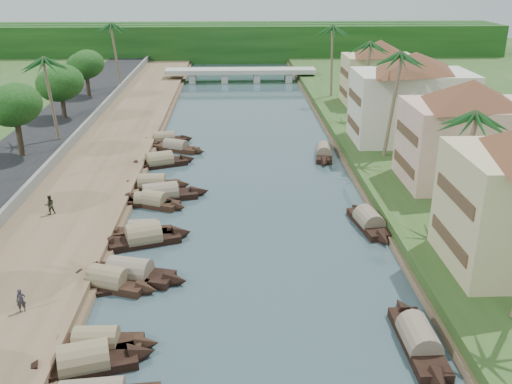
{
  "coord_description": "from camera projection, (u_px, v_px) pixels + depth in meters",
  "views": [
    {
      "loc": [
        -1.29,
        -35.77,
        20.18
      ],
      "look_at": [
        0.5,
        10.14,
        2.0
      ],
      "focal_mm": 40.0,
      "sensor_mm": 36.0,
      "label": 1
    }
  ],
  "objects": [
    {
      "name": "ground",
      "position": [
        255.0,
        270.0,
        40.7
      ],
      "size": [
        220.0,
        220.0,
        0.0
      ],
      "primitive_type": "plane",
      "color": "#33474D",
      "rests_on": "ground"
    },
    {
      "name": "left_bank",
      "position": [
        92.0,
        174.0,
        58.56
      ],
      "size": [
        10.0,
        180.0,
        0.8
      ],
      "primitive_type": "cube",
      "color": "brown",
      "rests_on": "ground"
    },
    {
      "name": "right_bank",
      "position": [
        428.0,
        167.0,
        59.75
      ],
      "size": [
        16.0,
        180.0,
        1.2
      ],
      "primitive_type": "cube",
      "color": "#2B481C",
      "rests_on": "ground"
    },
    {
      "name": "road",
      "position": [
        8.0,
        172.0,
        58.14
      ],
      "size": [
        8.0,
        180.0,
        1.4
      ],
      "primitive_type": "cube",
      "color": "black",
      "rests_on": "ground"
    },
    {
      "name": "retaining_wall",
      "position": [
        50.0,
        165.0,
        58.06
      ],
      "size": [
        0.4,
        180.0,
        1.1
      ],
      "primitive_type": "cube",
      "color": "slate",
      "rests_on": "left_bank"
    },
    {
      "name": "treeline",
      "position": [
        239.0,
        42.0,
        132.15
      ],
      "size": [
        120.0,
        14.0,
        8.0
      ],
      "color": "black",
      "rests_on": "ground"
    },
    {
      "name": "bridge",
      "position": [
        241.0,
        72.0,
        106.97
      ],
      "size": [
        28.0,
        4.0,
        2.4
      ],
      "color": "#A7A89D",
      "rests_on": "ground"
    },
    {
      "name": "building_mid",
      "position": [
        467.0,
        132.0,
        52.18
      ],
      "size": [
        14.11,
        14.11,
        9.7
      ],
      "color": "#E4AAA1",
      "rests_on": "right_bank"
    },
    {
      "name": "building_far",
      "position": [
        412.0,
        97.0,
        65.06
      ],
      "size": [
        15.59,
        15.59,
        10.2
      ],
      "color": "beige",
      "rests_on": "right_bank"
    },
    {
      "name": "building_distant",
      "position": [
        378.0,
        71.0,
        83.86
      ],
      "size": [
        12.62,
        12.62,
        9.2
      ],
      "color": "tan",
      "rests_on": "right_bank"
    },
    {
      "name": "sampan_1",
      "position": [
        84.0,
        363.0,
        30.56
      ],
      "size": [
        7.97,
        3.76,
        2.3
      ],
      "rotation": [
        0.0,
        0.0,
        0.27
      ],
      "color": "black",
      "rests_on": "ground"
    },
    {
      "name": "sampan_2",
      "position": [
        97.0,
        343.0,
        32.18
      ],
      "size": [
        7.24,
        1.75,
        1.94
      ],
      "rotation": [
        0.0,
        0.0,
        -0.02
      ],
      "color": "black",
      "rests_on": "ground"
    },
    {
      "name": "sampan_3",
      "position": [
        130.0,
        274.0,
        39.42
      ],
      "size": [
        8.73,
        3.97,
        2.29
      ],
      "rotation": [
        0.0,
        0.0,
        -0.27
      ],
      "color": "black",
      "rests_on": "ground"
    },
    {
      "name": "sampan_4",
      "position": [
        109.0,
        281.0,
        38.47
      ],
      "size": [
        7.54,
        4.04,
        2.13
      ],
      "rotation": [
        0.0,
        0.0,
        -0.35
      ],
      "color": "black",
      "rests_on": "ground"
    },
    {
      "name": "sampan_5",
      "position": [
        144.0,
        238.0,
        44.55
      ],
      "size": [
        8.02,
        4.32,
        2.47
      ],
      "rotation": [
        0.0,
        0.0,
        0.33
      ],
      "color": "black",
      "rests_on": "ground"
    },
    {
      "name": "sampan_6",
      "position": [
        143.0,
        232.0,
        45.67
      ],
      "size": [
        6.59,
        1.98,
        1.98
      ],
      "rotation": [
        0.0,
        0.0,
        0.07
      ],
      "color": "black",
      "rests_on": "ground"
    },
    {
      "name": "sampan_7",
      "position": [
        147.0,
        201.0,
        51.61
      ],
      "size": [
        6.33,
        1.64,
        1.74
      ],
      "rotation": [
        0.0,
        0.0,
        -0.05
      ],
      "color": "black",
      "rests_on": "ground"
    },
    {
      "name": "sampan_8",
      "position": [
        154.0,
        202.0,
        51.44
      ],
      "size": [
        6.48,
        3.9,
        2.02
      ],
      "rotation": [
        0.0,
        0.0,
        -0.4
      ],
      "color": "black",
      "rests_on": "ground"
    },
    {
      "name": "sampan_9",
      "position": [
        161.0,
        195.0,
        52.98
      ],
      "size": [
        9.54,
        4.04,
        2.35
      ],
      "rotation": [
        0.0,
        0.0,
        0.25
      ],
      "color": "black",
      "rests_on": "ground"
    },
    {
      "name": "sampan_10",
      "position": [
        152.0,
        184.0,
        55.63
      ],
      "size": [
        7.58,
        1.93,
        2.1
      ],
      "rotation": [
        0.0,
        0.0,
        0.02
      ],
      "color": "black",
      "rests_on": "ground"
    },
    {
      "name": "sampan_11",
      "position": [
        160.0,
        162.0,
        61.87
      ],
      "size": [
        8.27,
        4.62,
        2.33
      ],
      "rotation": [
        0.0,
        0.0,
        0.37
      ],
      "color": "black",
      "rests_on": "ground"
    },
    {
      "name": "sampan_12",
      "position": [
        176.0,
        147.0,
        67.03
      ],
      "size": [
        7.76,
        4.72,
        1.93
      ],
      "rotation": [
        0.0,
        0.0,
        -0.45
      ],
      "color": "black",
      "rests_on": "ground"
    },
    {
      "name": "sampan_13",
      "position": [
        164.0,
        140.0,
        70.04
      ],
      "size": [
        7.39,
        3.1,
        2.01
      ],
      "rotation": [
        0.0,
        0.0,
        0.23
      ],
      "color": "black",
      "rests_on": "ground"
    },
    {
      "name": "sampan_14",
      "position": [
        419.0,
        340.0,
        32.37
      ],
      "size": [
        1.94,
        9.01,
        2.18
      ],
      "rotation": [
        0.0,
        0.0,
        1.58
      ],
      "color": "black",
      "rests_on": "ground"
    },
    {
      "name": "sampan_15",
      "position": [
        369.0,
        222.0,
        47.37
      ],
      "size": [
        2.89,
        8.3,
        2.18
      ],
      "rotation": [
        0.0,
        0.0,
        1.72
      ],
      "color": "black",
      "rests_on": "ground"
    },
    {
      "name": "sampan_16",
      "position": [
        324.0,
        153.0,
        65.05
      ],
      "size": [
        2.82,
        8.64,
        2.09
      ],
      "rotation": [
        0.0,
        0.0,
        1.42
      ],
      "color": "black",
      "rests_on": "ground"
    },
    {
      "name": "canoe_1",
      "position": [
        100.0,
        292.0,
        37.74
      ],
      "size": [
        5.41,
        2.29,
        0.87
      ],
      "rotation": [
        0.0,
        0.0,
        0.27
      ],
      "color": "black",
      "rests_on": "ground"
    },
    {
      "name": "canoe_2",
      "position": [
        165.0,
        164.0,
        62.32
      ],
      "size": [
        4.74,
        1.31,
        0.68
      ],
      "rotation": [
        0.0,
        0.0,
        0.14
      ],
      "color": "black",
      "rests_on": "ground"
    },
    {
      "name": "palm_1",
      "position": [
        466.0,
        117.0,
        42.46
      ],
      "size": [
        3.2,
        3.2,
        10.29
      ],
      "color": "#725F4C",
      "rests_on": "ground"
    },
    {
      "name": "palm_2",
      "position": [
        394.0,
        57.0,
        57.66
      ],
      "size": [
        3.2,
        3.2,
        12.32
      ],
      "color": "#725F4C",
      "rests_on": "ground"
    },
    {
      "name": "palm_3",
      "position": [
        366.0,
        45.0,
        74.15
      ],
      "size": [
        3.2,
        3.2,
        11.28
      ],
      "color": "#725F4C",
      "rests_on": "ground"
    },
    {
      "name": "palm_6",
      "position": [
        48.0,
        61.0,
        63.38
      ],
      "size": [
        3.2,
        3.2,
        10.8
      ],
      "color": "#725F4C",
      "rests_on": "ground"
    },
    {
      "name": "palm_7",
      "position": [
        334.0,
        29.0,
        86.36
      ],
      "size": [
        3.2,
        3.2,
        12.06
      ],
      "color": "#725F4C",
      "rests_on": "ground"
    },
    {
      "name": "palm_8",
      "position": [
        115.0,
        26.0,
        92.46
      ],
      "size": [
        3.2,
        3.2,
        11.65
      ],
      "color": "#725F4C",
      "rests_on": "ground"
    },
    {
      "name": "tree_3",
      "position": [
        15.0,
        106.0,
        58.89
      ],
      "size": [
        5.12,
        5.12,
        7.6
      ],
      "color": "#423525",
      "rests_on": "ground"
    },
    {
      "name": "tree_4",
      "position": [
        60.0,
        84.0,
        74.58
      ],
      "size": [
        5.49,
        5.49,
        6.88
      ],
      "color": "#423525",
      "rests_on": "ground"
    },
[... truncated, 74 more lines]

